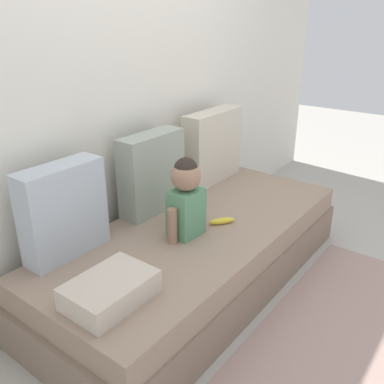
# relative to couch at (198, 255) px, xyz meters

# --- Properties ---
(ground_plane) EXTENTS (12.00, 12.00, 0.00)m
(ground_plane) POSITION_rel_couch_xyz_m (0.00, 0.00, -0.21)
(ground_plane) COLOR #B2ADA3
(back_wall) EXTENTS (5.45, 0.10, 2.29)m
(back_wall) POSITION_rel_couch_xyz_m (0.00, 0.61, 0.94)
(back_wall) COLOR silver
(back_wall) RESTS_ON ground
(couch) EXTENTS (2.25, 0.96, 0.43)m
(couch) POSITION_rel_couch_xyz_m (0.00, 0.00, 0.00)
(couch) COLOR #826C5B
(couch) RESTS_ON ground
(throw_pillow_left) EXTENTS (0.47, 0.16, 0.51)m
(throw_pillow_left) POSITION_rel_couch_xyz_m (-0.70, 0.38, 0.47)
(throw_pillow_left) COLOR #B2BCC6
(throw_pillow_left) RESTS_ON couch
(throw_pillow_center) EXTENTS (0.48, 0.16, 0.53)m
(throw_pillow_center) POSITION_rel_couch_xyz_m (0.00, 0.38, 0.48)
(throw_pillow_center) COLOR #99A393
(throw_pillow_center) RESTS_ON couch
(throw_pillow_right) EXTENTS (0.57, 0.16, 0.55)m
(throw_pillow_right) POSITION_rel_couch_xyz_m (0.70, 0.38, 0.49)
(throw_pillow_right) COLOR beige
(throw_pillow_right) RESTS_ON couch
(toddler) EXTENTS (0.31, 0.18, 0.48)m
(toddler) POSITION_rel_couch_xyz_m (-0.14, -0.01, 0.47)
(toddler) COLOR #568E66
(toddler) RESTS_ON couch
(banana) EXTENTS (0.16, 0.14, 0.04)m
(banana) POSITION_rel_couch_xyz_m (0.11, -0.11, 0.24)
(banana) COLOR yellow
(banana) RESTS_ON couch
(folded_blanket) EXTENTS (0.40, 0.28, 0.12)m
(folded_blanket) POSITION_rel_couch_xyz_m (-0.85, -0.12, 0.27)
(folded_blanket) COLOR beige
(folded_blanket) RESTS_ON couch
(floor_rug) EXTENTS (2.03, 1.00, 0.01)m
(floor_rug) POSITION_rel_couch_xyz_m (0.00, -1.03, -0.21)
(floor_rug) COLOR tan
(floor_rug) RESTS_ON ground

